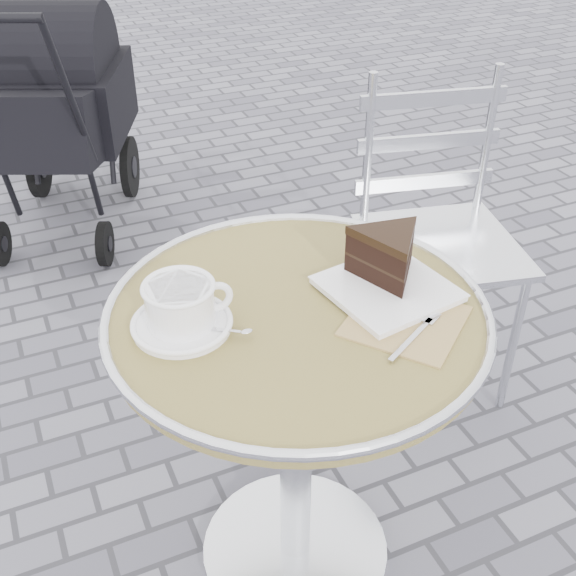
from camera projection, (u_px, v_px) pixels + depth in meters
name	position (u px, v px, depth m)	size (l,w,h in m)	color
ground	(295.00, 553.00, 1.75)	(80.00, 80.00, 0.00)	slate
cafe_table	(297.00, 377.00, 1.42)	(0.72, 0.72, 0.74)	silver
cappuccino_set	(182.00, 309.00, 1.26)	(0.19, 0.18, 0.09)	white
cake_plate_set	(388.00, 263.00, 1.36)	(0.27, 0.37, 0.12)	#A28159
bistro_chair	(433.00, 200.00, 2.03)	(0.49, 0.49, 0.92)	silver
baby_stroller	(58.00, 119.00, 2.84)	(0.77, 1.05, 1.00)	black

